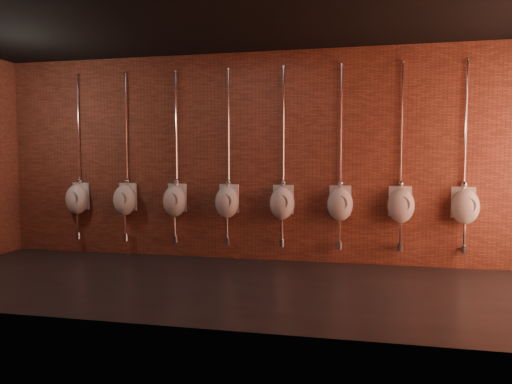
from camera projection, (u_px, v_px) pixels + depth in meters
ground at (235, 285)px, 5.68m from camera, size 8.50×8.50×0.00m
room_shell at (235, 122)px, 5.54m from camera, size 8.54×3.04×3.22m
urinal_0 at (77, 198)px, 7.56m from camera, size 0.43×0.39×2.72m
urinal_1 at (125, 199)px, 7.39m from camera, size 0.43×0.39×2.72m
urinal_2 at (175, 200)px, 7.22m from camera, size 0.43×0.39×2.72m
urinal_3 at (227, 201)px, 7.04m from camera, size 0.43×0.39×2.72m
urinal_4 at (282, 202)px, 6.87m from camera, size 0.43×0.39×2.72m
urinal_5 at (340, 203)px, 6.70m from camera, size 0.43×0.39×2.72m
urinal_6 at (401, 204)px, 6.53m from camera, size 0.43×0.39×2.72m
urinal_7 at (465, 206)px, 6.36m from camera, size 0.43×0.39×2.72m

